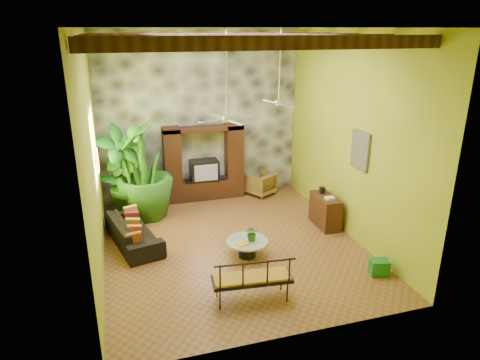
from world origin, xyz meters
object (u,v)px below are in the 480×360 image
object	(u,v)px
sofa	(133,232)
green_bin	(379,267)
iron_bench	(253,277)
ceiling_fan_back	(279,94)
coffee_table	(247,246)
tall_plant_c	(143,168)
tall_plant_b	(125,182)
wicker_armchair	(261,184)
ceiling_fan_front	(227,109)
side_console	(325,211)
tall_plant_a	(123,172)
entertainment_center	(204,168)

from	to	relation	value
sofa	green_bin	distance (m)	5.75
iron_bench	ceiling_fan_back	bearing A→B (deg)	68.19
coffee_table	tall_plant_c	bearing A→B (deg)	124.66
tall_plant_b	iron_bench	xyz separation A→B (m)	(2.13, -4.71, -0.52)
tall_plant_b	wicker_armchair	bearing A→B (deg)	8.75
ceiling_fan_front	side_console	size ratio (longest dim) A/B	1.79
ceiling_fan_front	tall_plant_c	distance (m)	3.72
tall_plant_a	coffee_table	world-z (taller)	tall_plant_a
iron_bench	tall_plant_a	bearing A→B (deg)	119.34
sofa	iron_bench	xyz separation A→B (m)	(2.05, -3.08, 0.21)
wicker_armchair	iron_bench	world-z (taller)	iron_bench
green_bin	wicker_armchair	bearing A→B (deg)	99.65
wicker_armchair	green_bin	bearing A→B (deg)	68.78
tall_plant_b	tall_plant_c	xyz separation A→B (m)	(0.51, -0.05, 0.37)
iron_bench	entertainment_center	bearing A→B (deg)	92.89
ceiling_fan_back	sofa	size ratio (longest dim) A/B	0.84
sofa	iron_bench	bearing A→B (deg)	-159.87
wicker_armchair	tall_plant_b	bearing A→B (deg)	-22.12
ceiling_fan_back	side_console	xyz separation A→B (m)	(1.05, -0.91, -2.99)
ceiling_fan_front	ceiling_fan_back	distance (m)	2.41
iron_bench	green_bin	bearing A→B (deg)	8.43
tall_plant_a	tall_plant_c	world-z (taller)	tall_plant_c
tall_plant_b	side_console	size ratio (longest dim) A/B	2.03
ceiling_fan_back	tall_plant_b	distance (m)	4.75
tall_plant_b	entertainment_center	bearing A→B (deg)	18.92
entertainment_center	sofa	xyz separation A→B (m)	(-2.30, -2.44, -0.64)
ceiling_fan_back	coffee_table	bearing A→B (deg)	-127.16
entertainment_center	wicker_armchair	size ratio (longest dim) A/B	3.09
ceiling_fan_front	coffee_table	world-z (taller)	ceiling_fan_front
ceiling_fan_front	coffee_table	xyz separation A→B (m)	(0.37, -0.28, -3.15)
ceiling_fan_back	side_console	size ratio (longest dim) A/B	1.79
tall_plant_a	iron_bench	distance (m)	5.37
sofa	tall_plant_b	bearing A→B (deg)	-10.94
wicker_armchair	green_bin	world-z (taller)	wicker_armchair
side_console	green_bin	xyz separation A→B (m)	(0.00, -2.52, -0.25)
ceiling_fan_front	tall_plant_b	bearing A→B (deg)	128.62
coffee_table	iron_bench	bearing A→B (deg)	-103.88
sofa	tall_plant_b	size ratio (longest dim) A/B	1.05
entertainment_center	coffee_table	distance (m)	3.89
sofa	tall_plant_a	distance (m)	2.04
entertainment_center	tall_plant_c	xyz separation A→B (m)	(-1.86, -0.87, 0.46)
entertainment_center	sofa	world-z (taller)	entertainment_center
ceiling_fan_front	tall_plant_c	bearing A→B (deg)	121.94
iron_bench	green_bin	world-z (taller)	iron_bench
tall_plant_c	sofa	bearing A→B (deg)	-105.54
tall_plant_a	tall_plant_c	size ratio (longest dim) A/B	0.91
tall_plant_a	green_bin	size ratio (longest dim) A/B	6.72
entertainment_center	side_console	xyz separation A→B (m)	(2.65, -2.85, -0.55)
wicker_armchair	iron_bench	distance (m)	5.71
ceiling_fan_back	green_bin	world-z (taller)	ceiling_fan_back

